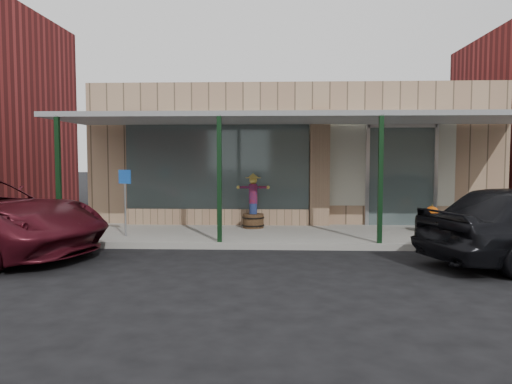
{
  "coord_description": "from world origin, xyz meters",
  "views": [
    {
      "loc": [
        -0.51,
        -9.04,
        2.07
      ],
      "look_at": [
        -0.99,
        2.6,
        1.26
      ],
      "focal_mm": 35.0,
      "sensor_mm": 36.0,
      "label": 1
    }
  ],
  "objects": [
    {
      "name": "ground",
      "position": [
        0.0,
        0.0,
        0.0
      ],
      "size": [
        120.0,
        120.0,
        0.0
      ],
      "primitive_type": "plane",
      "color": "black",
      "rests_on": "ground"
    },
    {
      "name": "sidewalk",
      "position": [
        0.0,
        3.6,
        0.07
      ],
      "size": [
        40.0,
        3.2,
        0.15
      ],
      "primitive_type": "cube",
      "color": "gray",
      "rests_on": "ground"
    },
    {
      "name": "storefront",
      "position": [
        -0.0,
        8.16,
        2.09
      ],
      "size": [
        12.0,
        6.25,
        4.2
      ],
      "color": "#9C7C5F",
      "rests_on": "ground"
    },
    {
      "name": "awning",
      "position": [
        0.0,
        3.56,
        3.01
      ],
      "size": [
        12.0,
        3.0,
        3.04
      ],
      "color": "gray",
      "rests_on": "ground"
    },
    {
      "name": "block_buildings_near",
      "position": [
        2.01,
        9.2,
        3.77
      ],
      "size": [
        61.0,
        8.0,
        8.0
      ],
      "color": "maroon",
      "rests_on": "ground"
    },
    {
      "name": "barrel_scarecrow",
      "position": [
        -1.15,
        4.43,
        0.65
      ],
      "size": [
        0.9,
        0.68,
        1.49
      ],
      "rotation": [
        0.0,
        0.0,
        0.21
      ],
      "color": "#503720",
      "rests_on": "sidewalk"
    },
    {
      "name": "barrel_pumpkin",
      "position": [
        3.48,
        3.87,
        0.4
      ],
      "size": [
        0.74,
        0.74,
        0.71
      ],
      "rotation": [
        0.0,
        0.0,
        0.27
      ],
      "color": "#503720",
      "rests_on": "sidewalk"
    },
    {
      "name": "handicap_sign",
      "position": [
        -4.19,
        2.88,
        1.19
      ],
      "size": [
        0.33,
        0.12,
        1.62
      ],
      "rotation": [
        0.0,
        0.0,
        -0.31
      ],
      "color": "gray",
      "rests_on": "sidewalk"
    }
  ]
}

